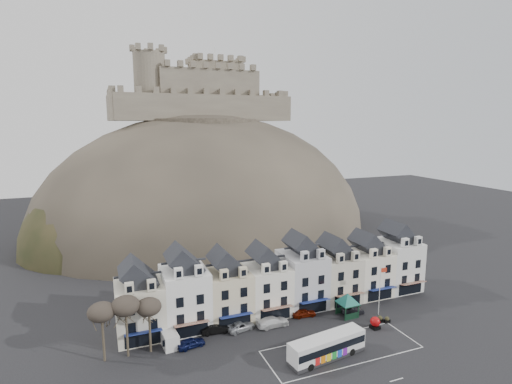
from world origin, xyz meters
TOP-DOWN VIEW (x-y plane):
  - ground at (0.00, 0.00)m, footprint 300.00×300.00m
  - coach_bay_markings at (2.00, 1.25)m, footprint 22.00×7.50m
  - townhouse_terrace at (0.15, 15.97)m, footprint 54.40×9.35m
  - castle_hill at (1.25, 68.95)m, footprint 100.00×76.00m
  - castle at (0.51, 75.93)m, footprint 50.20×22.20m
  - tree_left_far at (-29.00, 10.50)m, footprint 3.61×3.61m
  - tree_left_mid at (-26.00, 10.50)m, footprint 3.78×3.78m
  - tree_left_near at (-23.00, 10.50)m, footprint 3.43×3.43m
  - bus at (-1.07, 0.24)m, footprint 11.62×4.19m
  - bus_shelter at (8.33, 9.33)m, footprint 6.17×6.17m
  - red_buoy at (10.00, 4.29)m, footprint 1.52×1.52m
  - flagpole at (13.55, 7.82)m, footprint 1.20×0.16m
  - white_van at (-20.38, 11.46)m, footprint 2.45×4.83m
  - planter_west at (12.00, 5.62)m, footprint 1.22×0.92m
  - planter_east at (13.00, 5.15)m, footprint 1.01×0.69m
  - car_navy at (-17.59, 9.50)m, footprint 4.25×2.33m
  - car_black at (-13.25, 12.00)m, footprint 4.61×1.95m
  - car_silver at (-9.41, 11.47)m, footprint 4.85×3.04m
  - car_white at (-4.40, 10.70)m, footprint 5.25×2.26m
  - car_maroon at (1.60, 11.75)m, footprint 4.10×1.99m
  - car_charcoal at (9.55, 9.50)m, footprint 3.86×1.87m

SIDE VIEW (x-z plane):
  - ground at x=0.00m, z-range 0.00..0.00m
  - coach_bay_markings at x=2.00m, z-range -0.01..0.01m
  - castle_hill at x=1.25m, z-range -33.89..34.11m
  - planter_east at x=13.00m, z-range -0.02..0.97m
  - planter_west at x=12.00m, z-range -0.02..1.08m
  - car_charcoal at x=9.55m, z-range 0.00..1.22m
  - car_silver at x=-9.41m, z-range 0.00..1.27m
  - car_maroon at x=1.60m, z-range 0.00..1.35m
  - car_navy at x=-17.59m, z-range 0.00..1.37m
  - car_black at x=-13.25m, z-range 0.00..1.48m
  - car_white at x=-4.40m, z-range 0.00..1.51m
  - red_buoy at x=10.00m, z-range 0.02..1.91m
  - white_van at x=-20.38m, z-range 0.00..2.13m
  - bus at x=-1.07m, z-range 0.17..3.38m
  - bus_shelter at x=8.33m, z-range 1.08..5.00m
  - flagpole at x=13.55m, z-range 0.59..8.90m
  - townhouse_terrace at x=0.15m, z-range -0.60..11.20m
  - tree_left_near at x=-23.00m, z-range 2.64..10.47m
  - tree_left_far at x=-29.00m, z-range 2.78..11.02m
  - tree_left_mid at x=-26.00m, z-range 2.92..11.56m
  - castle at x=0.51m, z-range 29.19..51.19m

